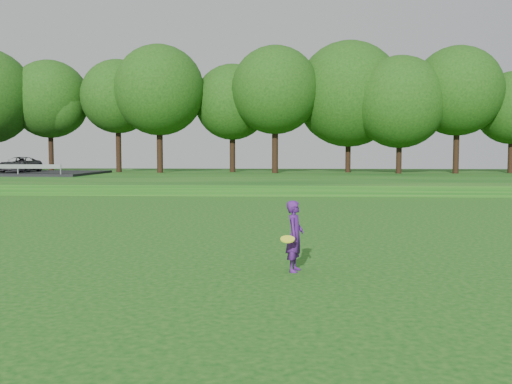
{
  "coord_description": "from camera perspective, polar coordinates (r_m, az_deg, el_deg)",
  "views": [
    {
      "loc": [
        3.31,
        -11.11,
        2.38
      ],
      "look_at": [
        2.44,
        4.12,
        1.3
      ],
      "focal_mm": 40.0,
      "sensor_mm": 36.0,
      "label": 1
    }
  ],
  "objects": [
    {
      "name": "ground",
      "position": [
        11.84,
        -13.15,
        -7.65
      ],
      "size": [
        140.0,
        140.0,
        0.0
      ],
      "primitive_type": "plane",
      "color": "#0D4811",
      "rests_on": "ground"
    },
    {
      "name": "berm",
      "position": [
        45.28,
        -0.92,
        1.4
      ],
      "size": [
        130.0,
        30.0,
        0.6
      ],
      "primitive_type": "cube",
      "color": "#0D4811",
      "rests_on": "ground"
    },
    {
      "name": "walking_path",
      "position": [
        31.38,
        -2.79,
        -0.28
      ],
      "size": [
        130.0,
        1.6,
        0.04
      ],
      "primitive_type": "cube",
      "color": "gray",
      "rests_on": "ground"
    },
    {
      "name": "treeline",
      "position": [
        49.56,
        -0.59,
        10.66
      ],
      "size": [
        104.0,
        7.0,
        15.0
      ],
      "primitive_type": null,
      "color": "#153E0E",
      "rests_on": "berm"
    },
    {
      "name": "woman",
      "position": [
        11.36,
        3.89,
        -4.43
      ],
      "size": [
        0.5,
        0.84,
        1.41
      ],
      "color": "#4D1974",
      "rests_on": "ground"
    }
  ]
}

